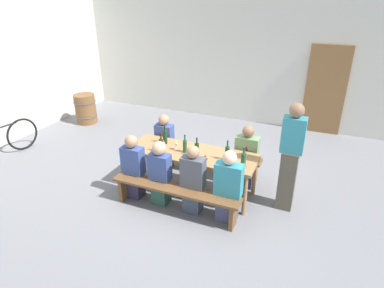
% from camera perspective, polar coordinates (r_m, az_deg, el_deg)
% --- Properties ---
extents(ground_plane, '(24.00, 24.00, 0.00)m').
position_cam_1_polar(ground_plane, '(5.89, -0.00, -7.95)').
color(ground_plane, slate).
extents(back_wall, '(14.00, 0.20, 3.20)m').
position_cam_1_polar(back_wall, '(8.71, 10.14, 14.07)').
color(back_wall, silver).
rests_on(back_wall, ground).
extents(wooden_door, '(0.90, 0.06, 2.10)m').
position_cam_1_polar(wooden_door, '(8.48, 21.92, 8.53)').
color(wooden_door, olive).
rests_on(wooden_door, ground).
extents(tasting_table, '(2.18, 0.75, 0.75)m').
position_cam_1_polar(tasting_table, '(5.55, -0.00, -2.14)').
color(tasting_table, '#9E7247').
rests_on(tasting_table, ground).
extents(bench_near, '(2.08, 0.30, 0.45)m').
position_cam_1_polar(bench_near, '(5.18, -2.96, -8.38)').
color(bench_near, brown).
rests_on(bench_near, ground).
extents(bench_far, '(2.08, 0.30, 0.45)m').
position_cam_1_polar(bench_far, '(6.26, 2.43, -2.08)').
color(bench_far, brown).
rests_on(bench_far, ground).
extents(wine_bottle_0, '(0.07, 0.07, 0.34)m').
position_cam_1_polar(wine_bottle_0, '(5.24, 6.07, -1.56)').
color(wine_bottle_0, '#194723').
rests_on(wine_bottle_0, tasting_table).
extents(wine_bottle_1, '(0.08, 0.08, 0.34)m').
position_cam_1_polar(wine_bottle_1, '(5.80, -4.67, 1.25)').
color(wine_bottle_1, '#143319').
rests_on(wine_bottle_1, tasting_table).
extents(wine_bottle_2, '(0.08, 0.08, 0.34)m').
position_cam_1_polar(wine_bottle_2, '(5.49, -5.31, -0.24)').
color(wine_bottle_2, '#332814').
rests_on(wine_bottle_2, tasting_table).
extents(wine_bottle_3, '(0.08, 0.08, 0.30)m').
position_cam_1_polar(wine_bottle_3, '(5.12, 8.83, -2.58)').
color(wine_bottle_3, '#234C2D').
rests_on(wine_bottle_3, tasting_table).
extents(wine_bottle_4, '(0.07, 0.07, 0.34)m').
position_cam_1_polar(wine_bottle_4, '(5.30, 0.82, -1.03)').
color(wine_bottle_4, '#143319').
rests_on(wine_bottle_4, tasting_table).
extents(wine_bottle_5, '(0.07, 0.07, 0.32)m').
position_cam_1_polar(wine_bottle_5, '(5.47, -1.23, -0.35)').
color(wine_bottle_5, '#234C2D').
rests_on(wine_bottle_5, tasting_table).
extents(wine_glass_0, '(0.07, 0.07, 0.17)m').
position_cam_1_polar(wine_glass_0, '(5.43, 9.31, -0.78)').
color(wine_glass_0, silver).
rests_on(wine_glass_0, tasting_table).
extents(wine_glass_1, '(0.07, 0.07, 0.16)m').
position_cam_1_polar(wine_glass_1, '(5.63, -4.94, 0.30)').
color(wine_glass_1, silver).
rests_on(wine_glass_1, tasting_table).
extents(wine_glass_2, '(0.08, 0.08, 0.17)m').
position_cam_1_polar(wine_glass_2, '(5.56, -2.80, 0.21)').
color(wine_glass_2, silver).
rests_on(wine_glass_2, tasting_table).
extents(wine_glass_3, '(0.08, 0.08, 0.16)m').
position_cam_1_polar(wine_glass_3, '(5.10, 2.29, -2.31)').
color(wine_glass_3, silver).
rests_on(wine_glass_3, tasting_table).
extents(seated_guest_near_0, '(0.35, 0.24, 1.12)m').
position_cam_1_polar(seated_guest_near_0, '(5.56, -10.04, -4.07)').
color(seated_guest_near_0, '#332E47').
rests_on(seated_guest_near_0, ground).
extents(seated_guest_near_1, '(0.34, 0.24, 1.11)m').
position_cam_1_polar(seated_guest_near_1, '(5.33, -5.50, -5.14)').
color(seated_guest_near_1, '#2A5243').
rests_on(seated_guest_near_1, ground).
extents(seated_guest_near_2, '(0.36, 0.24, 1.14)m').
position_cam_1_polar(seated_guest_near_2, '(5.11, 0.18, -6.41)').
color(seated_guest_near_2, '#3D495A').
rests_on(seated_guest_near_2, ground).
extents(seated_guest_near_3, '(0.40, 0.24, 1.16)m').
position_cam_1_polar(seated_guest_near_3, '(4.95, 6.23, -7.59)').
color(seated_guest_near_3, '#484A6C').
rests_on(seated_guest_near_3, ground).
extents(seated_guest_far_0, '(0.33, 0.24, 1.12)m').
position_cam_1_polar(seated_guest_far_0, '(6.35, -4.72, 0.08)').
color(seated_guest_far_0, '#3F4634').
rests_on(seated_guest_far_0, ground).
extents(seated_guest_far_1, '(0.39, 0.24, 1.15)m').
position_cam_1_polar(seated_guest_far_1, '(5.84, 9.31, -2.42)').
color(seated_guest_far_1, '#3F386D').
rests_on(seated_guest_far_1, ground).
extents(standing_host, '(0.33, 0.24, 1.76)m').
position_cam_1_polar(standing_host, '(5.26, 16.50, -2.44)').
color(standing_host, brown).
rests_on(standing_host, ground).
extents(wine_barrel, '(0.57, 0.57, 0.76)m').
position_cam_1_polar(wine_barrel, '(9.13, -17.82, 5.81)').
color(wine_barrel, brown).
rests_on(wine_barrel, ground).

